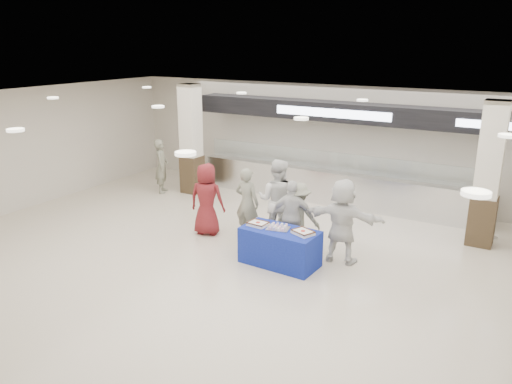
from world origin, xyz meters
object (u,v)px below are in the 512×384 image
Objects in this scene: civilian_maroon at (207,199)px; sheet_cake_right at (303,232)px; chef_short at (292,216)px; civilian_white at (342,221)px; soldier_b at (298,216)px; cupcake_tray at (278,227)px; soldier_a at (247,203)px; sheet_cake_left at (258,223)px; chef_tall at (277,200)px; soldier_bg at (162,166)px; display_table at (280,247)px.

sheet_cake_right is at bearing 153.36° from civilian_maroon.
civilian_white reaches higher than chef_short.
civilian_white is (1.07, -0.19, 0.14)m from soldier_b.
cupcake_tray is 0.34× the size of soldier_b.
soldier_a reaches higher than chef_short.
chef_short is 0.21m from soldier_b.
chef_tall is (-0.19, 1.19, 0.14)m from sheet_cake_left.
sheet_cake_left is 0.28× the size of soldier_b.
soldier_b is at bearing -179.99° from soldier_a.
soldier_b reaches higher than sheet_cake_right.
civilian_white reaches higher than soldier_b.
soldier_a is 0.71m from chef_tall.
soldier_bg is at bearing -28.35° from soldier_b.
civilian_maroon is 1.06× the size of soldier_bg.
soldier_bg is at bearing -47.28° from civilian_maroon.
chef_tall reaches higher than civilian_white.
civilian_maroon reaches higher than cupcake_tray.
civilian_white is (1.02, 0.75, 0.51)m from display_table.
cupcake_tray is 1.31m from civilian_white.
soldier_a is (0.90, 0.32, -0.03)m from civilian_maroon.
chef_tall is (0.67, 0.21, 0.11)m from soldier_a.
soldier_bg is (-5.89, 2.70, 0.01)m from sheet_cake_right.
chef_short reaches higher than soldier_b.
chef_tall is at bearing -174.96° from civilian_maroon.
sheet_cake_right is 0.94m from chef_short.
sheet_cake_right is 0.33× the size of soldier_b.
soldier_b is (-0.05, 0.94, 0.37)m from display_table.
display_table is 1.01m from soldier_b.
sheet_cake_right is 0.27× the size of civilian_white.
chef_tall reaches higher than display_table.
soldier_b reaches higher than sheet_cake_left.
civilian_white reaches higher than civilian_maroon.
soldier_a reaches higher than cupcake_tray.
soldier_a is (-0.86, 0.98, 0.03)m from sheet_cake_left.
soldier_b is at bearing -138.55° from soldier_bg.
soldier_b is at bearing 96.07° from display_table.
display_table is 0.96× the size of soldier_bg.
display_table is at bearing 108.08° from chef_tall.
sheet_cake_left is 0.86m from chef_short.
soldier_b is (-0.55, 0.93, -0.05)m from sheet_cake_right.
civilian_maroon is (-2.25, 0.64, 0.47)m from display_table.
civilian_white is at bearing 164.25° from chef_short.
soldier_bg reaches higher than chef_short.
civilian_white is (2.38, -0.21, 0.06)m from soldier_a.
sheet_cake_left is 1.87m from civilian_maroon.
sheet_cake_left is 1.06m from soldier_b.
chef_short is 5.65m from soldier_bg.
sheet_cake_left is at bearing -178.26° from sheet_cake_right.
soldier_b is 0.84× the size of civilian_white.
chef_tall is at bearing 123.37° from display_table.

